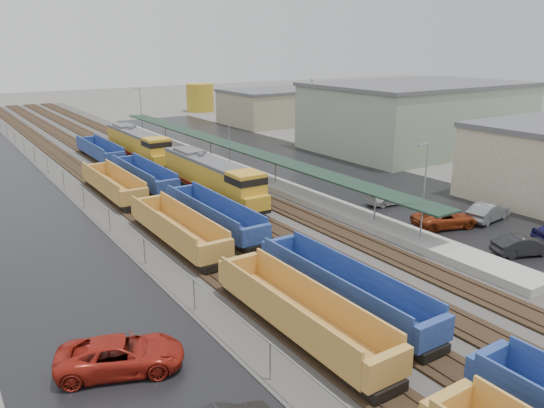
{
  "coord_description": "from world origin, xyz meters",
  "views": [
    {
      "loc": [
        -20.97,
        -5.55,
        14.93
      ],
      "look_at": [
        2.41,
        29.91,
        2.0
      ],
      "focal_mm": 35.0,
      "sensor_mm": 36.0,
      "label": 1
    }
  ],
  "objects_px": {
    "storage_tank": "(200,98)",
    "parked_car_east_e": "(488,212)",
    "locomotive_lead": "(213,178)",
    "parked_car_east_c": "(390,197)",
    "well_string_yellow": "(299,315)",
    "parked_car_east_a": "(523,246)",
    "well_string_blue": "(267,246)",
    "parked_car_east_b": "(445,219)",
    "parked_car_west_c": "(121,355)",
    "locomotive_trail": "(138,145)"
  },
  "relations": [
    {
      "from": "parked_car_west_c",
      "to": "parked_car_east_c",
      "type": "bearing_deg",
      "value": -46.4
    },
    {
      "from": "well_string_yellow",
      "to": "parked_car_east_e",
      "type": "distance_m",
      "value": 25.8
    },
    {
      "from": "well_string_yellow",
      "to": "storage_tank",
      "type": "height_order",
      "value": "storage_tank"
    },
    {
      "from": "parked_car_east_a",
      "to": "parked_car_east_c",
      "type": "bearing_deg",
      "value": 16.96
    },
    {
      "from": "parked_car_east_a",
      "to": "parked_car_east_c",
      "type": "height_order",
      "value": "parked_car_east_a"
    },
    {
      "from": "locomotive_trail",
      "to": "parked_car_west_c",
      "type": "xyz_separation_m",
      "value": [
        -16.92,
        -44.29,
        -1.41
      ]
    },
    {
      "from": "parked_car_east_c",
      "to": "storage_tank",
      "type": "bearing_deg",
      "value": -4.29
    },
    {
      "from": "parked_car_west_c",
      "to": "parked_car_east_a",
      "type": "height_order",
      "value": "parked_car_west_c"
    },
    {
      "from": "locomotive_lead",
      "to": "parked_car_east_e",
      "type": "height_order",
      "value": "locomotive_lead"
    },
    {
      "from": "parked_car_east_a",
      "to": "parked_car_east_e",
      "type": "height_order",
      "value": "parked_car_east_e"
    },
    {
      "from": "well_string_yellow",
      "to": "parked_car_east_b",
      "type": "xyz_separation_m",
      "value": [
        20.42,
        7.21,
        -0.41
      ]
    },
    {
      "from": "locomotive_lead",
      "to": "storage_tank",
      "type": "xyz_separation_m",
      "value": [
        30.54,
        65.33,
        0.87
      ]
    },
    {
      "from": "parked_car_east_a",
      "to": "locomotive_lead",
      "type": "bearing_deg",
      "value": 47.6
    },
    {
      "from": "locomotive_trail",
      "to": "parked_car_east_c",
      "type": "relative_size",
      "value": 3.76
    },
    {
      "from": "well_string_blue",
      "to": "storage_tank",
      "type": "height_order",
      "value": "storage_tank"
    },
    {
      "from": "storage_tank",
      "to": "parked_car_east_e",
      "type": "bearing_deg",
      "value": -99.09
    },
    {
      "from": "parked_car_east_b",
      "to": "parked_car_east_c",
      "type": "xyz_separation_m",
      "value": [
        1.09,
        7.38,
        -0.06
      ]
    },
    {
      "from": "well_string_blue",
      "to": "parked_car_east_c",
      "type": "distance_m",
      "value": 18.28
    },
    {
      "from": "well_string_blue",
      "to": "parked_car_east_e",
      "type": "height_order",
      "value": "well_string_blue"
    },
    {
      "from": "parked_car_east_b",
      "to": "well_string_blue",
      "type": "bearing_deg",
      "value": 99.29
    },
    {
      "from": "parked_car_east_a",
      "to": "parked_car_east_e",
      "type": "relative_size",
      "value": 0.91
    },
    {
      "from": "locomotive_trail",
      "to": "parked_car_east_a",
      "type": "relative_size",
      "value": 4.05
    },
    {
      "from": "well_string_yellow",
      "to": "parked_car_west_c",
      "type": "bearing_deg",
      "value": 166.82
    },
    {
      "from": "parked_car_east_b",
      "to": "parked_car_east_e",
      "type": "height_order",
      "value": "parked_car_east_e"
    },
    {
      "from": "well_string_blue",
      "to": "parked_car_east_e",
      "type": "xyz_separation_m",
      "value": [
        21.03,
        -3.11,
        -0.33
      ]
    },
    {
      "from": "well_string_blue",
      "to": "parked_car_east_c",
      "type": "relative_size",
      "value": 19.75
    },
    {
      "from": "locomotive_lead",
      "to": "locomotive_trail",
      "type": "xyz_separation_m",
      "value": [
        0.0,
        21.0,
        0.0
      ]
    },
    {
      "from": "locomotive_lead",
      "to": "parked_car_west_c",
      "type": "xyz_separation_m",
      "value": [
        -16.92,
        -23.29,
        -1.41
      ]
    },
    {
      "from": "locomotive_lead",
      "to": "storage_tank",
      "type": "height_order",
      "value": "storage_tank"
    },
    {
      "from": "locomotive_lead",
      "to": "well_string_yellow",
      "type": "xyz_separation_m",
      "value": [
        -8.0,
        -25.38,
        -1.05
      ]
    },
    {
      "from": "locomotive_lead",
      "to": "parked_car_east_c",
      "type": "height_order",
      "value": "locomotive_lead"
    },
    {
      "from": "well_string_blue",
      "to": "parked_car_east_c",
      "type": "height_order",
      "value": "well_string_blue"
    },
    {
      "from": "storage_tank",
      "to": "parked_car_east_b",
      "type": "xyz_separation_m",
      "value": [
        -18.11,
        -83.5,
        -2.33
      ]
    },
    {
      "from": "locomotive_trail",
      "to": "storage_tank",
      "type": "xyz_separation_m",
      "value": [
        30.54,
        44.33,
        0.87
      ]
    },
    {
      "from": "parked_car_east_c",
      "to": "locomotive_lead",
      "type": "bearing_deg",
      "value": 59.73
    },
    {
      "from": "locomotive_trail",
      "to": "parked_car_east_e",
      "type": "bearing_deg",
      "value": -67.0
    },
    {
      "from": "well_string_blue",
      "to": "locomotive_trail",
      "type": "bearing_deg",
      "value": 83.83
    },
    {
      "from": "well_string_blue",
      "to": "storage_tank",
      "type": "distance_m",
      "value": 88.38
    },
    {
      "from": "well_string_yellow",
      "to": "well_string_blue",
      "type": "bearing_deg",
      "value": 66.88
    },
    {
      "from": "locomotive_lead",
      "to": "storage_tank",
      "type": "distance_m",
      "value": 72.12
    },
    {
      "from": "well_string_blue",
      "to": "parked_car_east_c",
      "type": "bearing_deg",
      "value": 16.59
    },
    {
      "from": "locomotive_lead",
      "to": "parked_car_east_c",
      "type": "distance_m",
      "value": 17.36
    },
    {
      "from": "locomotive_trail",
      "to": "well_string_blue",
      "type": "xyz_separation_m",
      "value": [
        -4.0,
        -37.0,
        -1.08
      ]
    },
    {
      "from": "locomotive_trail",
      "to": "parked_car_east_a",
      "type": "xyz_separation_m",
      "value": [
        12.28,
        -46.39,
        -1.48
      ]
    },
    {
      "from": "well_string_yellow",
      "to": "parked_car_east_a",
      "type": "height_order",
      "value": "well_string_yellow"
    },
    {
      "from": "parked_car_east_b",
      "to": "storage_tank",
      "type": "bearing_deg",
      "value": 4.56
    },
    {
      "from": "well_string_yellow",
      "to": "well_string_blue",
      "type": "distance_m",
      "value": 10.19
    },
    {
      "from": "locomotive_lead",
      "to": "parked_car_east_b",
      "type": "xyz_separation_m",
      "value": [
        12.42,
        -18.17,
        -1.46
      ]
    },
    {
      "from": "parked_car_east_b",
      "to": "locomotive_trail",
      "type": "bearing_deg",
      "value": 34.4
    },
    {
      "from": "storage_tank",
      "to": "parked_car_west_c",
      "type": "xyz_separation_m",
      "value": [
        -47.46,
        -88.62,
        -2.27
      ]
    }
  ]
}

